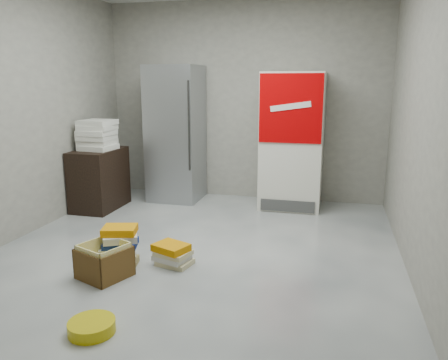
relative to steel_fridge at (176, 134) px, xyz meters
name	(u,v)px	position (x,y,z in m)	size (l,w,h in m)	color
ground	(188,260)	(0.90, -2.13, -0.95)	(5.00, 5.00, 0.00)	beige
room_shell	(184,67)	(0.90, -2.13, 0.85)	(4.04, 5.04, 2.82)	#9A978B
steel_fridge	(176,134)	(0.00, 0.00, 0.00)	(0.70, 0.72, 1.90)	#A5A8AD
coke_cooler	(292,141)	(1.65, -0.01, -0.05)	(0.80, 0.73, 1.80)	silver
wood_shelf	(99,179)	(-0.83, -0.73, -0.55)	(0.50, 0.80, 0.80)	black
supply_box_stack	(97,135)	(-0.82, -0.73, 0.04)	(0.43, 0.44, 0.39)	white
phonebook_stack_main	(120,246)	(0.33, -2.40, -0.76)	(0.39, 0.37, 0.37)	olive
phonebook_stack_side	(173,254)	(0.80, -2.27, -0.85)	(0.39, 0.33, 0.20)	beige
cardboard_box	(104,263)	(0.31, -2.66, -0.83)	(0.49, 0.49, 0.30)	gold
bucket_lid	(92,327)	(0.67, -3.47, -0.91)	(0.32, 0.32, 0.09)	#C1AE0C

